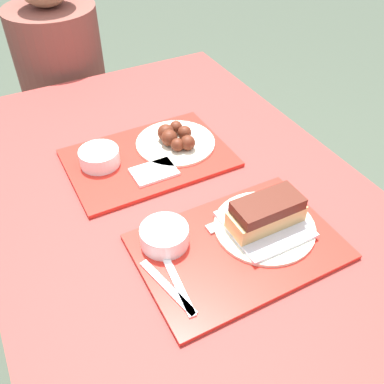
{
  "coord_description": "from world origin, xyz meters",
  "views": [
    {
      "loc": [
        -0.35,
        -0.66,
        1.52
      ],
      "look_at": [
        0.01,
        0.03,
        0.82
      ],
      "focal_mm": 40.0,
      "sensor_mm": 36.0,
      "label": 1
    }
  ],
  "objects_px": {
    "bowl_coleslaw_near": "(164,235)",
    "person_seated_across": "(60,63)",
    "tray_far": "(149,158)",
    "bowl_coleslaw_far": "(99,156)",
    "wings_plate_far": "(175,139)",
    "tray_near": "(238,247)",
    "brisket_sandwich_plate": "(266,218)"
  },
  "relations": [
    {
      "from": "bowl_coleslaw_near",
      "to": "person_seated_across",
      "type": "bearing_deg",
      "value": 87.61
    },
    {
      "from": "bowl_coleslaw_near",
      "to": "wings_plate_far",
      "type": "bearing_deg",
      "value": 60.24
    },
    {
      "from": "tray_near",
      "to": "person_seated_across",
      "type": "relative_size",
      "value": 0.6
    },
    {
      "from": "tray_near",
      "to": "brisket_sandwich_plate",
      "type": "distance_m",
      "value": 0.09
    },
    {
      "from": "tray_far",
      "to": "brisket_sandwich_plate",
      "type": "relative_size",
      "value": 1.89
    },
    {
      "from": "tray_near",
      "to": "person_seated_across",
      "type": "bearing_deg",
      "value": 94.67
    },
    {
      "from": "person_seated_across",
      "to": "bowl_coleslaw_near",
      "type": "bearing_deg",
      "value": -92.39
    },
    {
      "from": "brisket_sandwich_plate",
      "to": "wings_plate_far",
      "type": "bearing_deg",
      "value": 95.15
    },
    {
      "from": "bowl_coleslaw_far",
      "to": "person_seated_across",
      "type": "height_order",
      "value": "person_seated_across"
    },
    {
      "from": "tray_near",
      "to": "wings_plate_far",
      "type": "bearing_deg",
      "value": 83.61
    },
    {
      "from": "person_seated_across",
      "to": "tray_far",
      "type": "bearing_deg",
      "value": -86.38
    },
    {
      "from": "brisket_sandwich_plate",
      "to": "tray_far",
      "type": "bearing_deg",
      "value": 108.75
    },
    {
      "from": "person_seated_across",
      "to": "wings_plate_far",
      "type": "bearing_deg",
      "value": -79.49
    },
    {
      "from": "bowl_coleslaw_near",
      "to": "person_seated_across",
      "type": "height_order",
      "value": "person_seated_across"
    },
    {
      "from": "tray_near",
      "to": "tray_far",
      "type": "distance_m",
      "value": 0.4
    },
    {
      "from": "tray_far",
      "to": "brisket_sandwich_plate",
      "type": "xyz_separation_m",
      "value": [
        0.13,
        -0.38,
        0.04
      ]
    },
    {
      "from": "tray_near",
      "to": "wings_plate_far",
      "type": "xyz_separation_m",
      "value": [
        0.05,
        0.41,
        0.02
      ]
    },
    {
      "from": "brisket_sandwich_plate",
      "to": "person_seated_across",
      "type": "relative_size",
      "value": 0.32
    },
    {
      "from": "tray_far",
      "to": "bowl_coleslaw_far",
      "type": "height_order",
      "value": "bowl_coleslaw_far"
    },
    {
      "from": "tray_far",
      "to": "bowl_coleslaw_far",
      "type": "bearing_deg",
      "value": 166.66
    },
    {
      "from": "brisket_sandwich_plate",
      "to": "tray_near",
      "type": "bearing_deg",
      "value": -168.36
    },
    {
      "from": "wings_plate_far",
      "to": "person_seated_across",
      "type": "height_order",
      "value": "person_seated_across"
    },
    {
      "from": "bowl_coleslaw_far",
      "to": "wings_plate_far",
      "type": "distance_m",
      "value": 0.22
    },
    {
      "from": "wings_plate_far",
      "to": "bowl_coleslaw_far",
      "type": "bearing_deg",
      "value": 176.45
    },
    {
      "from": "bowl_coleslaw_near",
      "to": "person_seated_across",
      "type": "xyz_separation_m",
      "value": [
        0.05,
        1.1,
        -0.06
      ]
    },
    {
      "from": "brisket_sandwich_plate",
      "to": "wings_plate_far",
      "type": "relative_size",
      "value": 1.03
    },
    {
      "from": "tray_far",
      "to": "brisket_sandwich_plate",
      "type": "height_order",
      "value": "brisket_sandwich_plate"
    },
    {
      "from": "bowl_coleslaw_near",
      "to": "bowl_coleslaw_far",
      "type": "xyz_separation_m",
      "value": [
        -0.03,
        0.34,
        0.0
      ]
    },
    {
      "from": "tray_near",
      "to": "tray_far",
      "type": "height_order",
      "value": "same"
    },
    {
      "from": "tray_far",
      "to": "wings_plate_far",
      "type": "height_order",
      "value": "wings_plate_far"
    },
    {
      "from": "bowl_coleslaw_near",
      "to": "wings_plate_far",
      "type": "distance_m",
      "value": 0.38
    },
    {
      "from": "brisket_sandwich_plate",
      "to": "bowl_coleslaw_far",
      "type": "height_order",
      "value": "brisket_sandwich_plate"
    }
  ]
}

